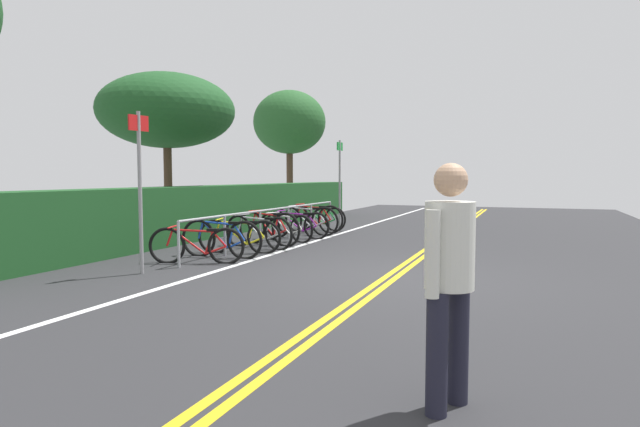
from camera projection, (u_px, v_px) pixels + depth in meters
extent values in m
cube|color=#2B2B2D|center=(391.00, 279.00, 8.00)|extent=(38.87, 11.11, 0.05)
cube|color=gold|center=(396.00, 277.00, 7.97)|extent=(34.99, 0.10, 0.00)
cube|color=gold|center=(386.00, 277.00, 8.03)|extent=(34.99, 0.10, 0.00)
cube|color=white|center=(234.00, 266.00, 9.01)|extent=(34.99, 0.12, 0.00)
cylinder|color=#9EA0A5|center=(179.00, 245.00, 8.79)|extent=(0.05, 0.05, 0.77)
cylinder|color=#9EA0A5|center=(225.00, 236.00, 10.12)|extent=(0.05, 0.05, 0.77)
cylinder|color=#9EA0A5|center=(260.00, 229.00, 11.45)|extent=(0.05, 0.05, 0.77)
cylinder|color=#9EA0A5|center=(288.00, 223.00, 12.77)|extent=(0.05, 0.05, 0.77)
cylinder|color=#9EA0A5|center=(311.00, 219.00, 14.10)|extent=(0.05, 0.05, 0.77)
cylinder|color=#9EA0A5|center=(330.00, 215.00, 15.43)|extent=(0.05, 0.05, 0.77)
cylinder|color=#9EA0A5|center=(275.00, 209.00, 12.08)|extent=(7.17, 0.04, 0.04)
torus|color=black|center=(167.00, 246.00, 9.28)|extent=(0.26, 0.65, 0.66)
torus|color=black|center=(226.00, 246.00, 9.22)|extent=(0.26, 0.65, 0.66)
cylinder|color=red|center=(189.00, 242.00, 9.25)|extent=(0.22, 0.58, 0.45)
cylinder|color=red|center=(193.00, 231.00, 9.23)|extent=(0.26, 0.69, 0.07)
cylinder|color=red|center=(209.00, 243.00, 9.23)|extent=(0.09, 0.17, 0.41)
cylinder|color=red|center=(216.00, 250.00, 9.23)|extent=(0.15, 0.37, 0.17)
cylinder|color=red|center=(219.00, 239.00, 9.21)|extent=(0.12, 0.26, 0.28)
cylinder|color=red|center=(170.00, 238.00, 9.27)|extent=(0.08, 0.14, 0.30)
cube|color=black|center=(213.00, 230.00, 9.21)|extent=(0.14, 0.22, 0.05)
cylinder|color=red|center=(172.00, 227.00, 9.25)|extent=(0.45, 0.17, 0.03)
torus|color=black|center=(199.00, 238.00, 10.08)|extent=(0.09, 0.74, 0.74)
torus|color=black|center=(244.00, 240.00, 9.76)|extent=(0.09, 0.74, 0.74)
cylinder|color=#1947B7|center=(215.00, 235.00, 9.96)|extent=(0.06, 0.56, 0.50)
cylinder|color=#1947B7|center=(218.00, 223.00, 9.92)|extent=(0.07, 0.67, 0.07)
cylinder|color=#1947B7|center=(231.00, 236.00, 9.85)|extent=(0.04, 0.16, 0.45)
cylinder|color=#1947B7|center=(236.00, 244.00, 9.82)|extent=(0.05, 0.36, 0.19)
cylinder|color=#1947B7|center=(239.00, 232.00, 9.79)|extent=(0.05, 0.24, 0.31)
cylinder|color=#1947B7|center=(201.00, 230.00, 10.05)|extent=(0.04, 0.13, 0.33)
cube|color=black|center=(234.00, 223.00, 9.81)|extent=(0.09, 0.20, 0.05)
cylinder|color=#1947B7|center=(203.00, 219.00, 10.02)|extent=(0.46, 0.05, 0.03)
torus|color=black|center=(215.00, 237.00, 10.53)|extent=(0.24, 0.68, 0.69)
torus|color=black|center=(264.00, 237.00, 10.41)|extent=(0.24, 0.68, 0.69)
cylinder|color=yellow|center=(233.00, 233.00, 10.48)|extent=(0.18, 0.56, 0.47)
cylinder|color=yellow|center=(236.00, 223.00, 10.46)|extent=(0.21, 0.67, 0.07)
cylinder|color=yellow|center=(250.00, 234.00, 10.44)|extent=(0.08, 0.17, 0.43)
cylinder|color=yellow|center=(255.00, 241.00, 10.44)|extent=(0.13, 0.36, 0.18)
cylinder|color=yellow|center=(259.00, 231.00, 10.42)|extent=(0.10, 0.25, 0.29)
cylinder|color=yellow|center=(217.00, 229.00, 10.51)|extent=(0.07, 0.14, 0.31)
cube|color=black|center=(253.00, 222.00, 10.42)|extent=(0.13, 0.21, 0.05)
cylinder|color=yellow|center=(220.00, 219.00, 10.49)|extent=(0.45, 0.15, 0.03)
torus|color=black|center=(238.00, 231.00, 11.50)|extent=(0.19, 0.72, 0.72)
torus|color=black|center=(279.00, 234.00, 10.91)|extent=(0.19, 0.72, 0.72)
cylinder|color=silver|center=(253.00, 228.00, 11.27)|extent=(0.15, 0.62, 0.49)
cylinder|color=silver|center=(255.00, 218.00, 11.22)|extent=(0.18, 0.74, 0.07)
cylinder|color=silver|center=(267.00, 230.00, 11.07)|extent=(0.07, 0.18, 0.44)
cylinder|color=silver|center=(271.00, 237.00, 11.02)|extent=(0.11, 0.40, 0.18)
cylinder|color=silver|center=(274.00, 227.00, 10.96)|extent=(0.09, 0.27, 0.30)
cylinder|color=silver|center=(240.00, 224.00, 11.46)|extent=(0.06, 0.15, 0.33)
cube|color=black|center=(269.00, 219.00, 11.02)|extent=(0.12, 0.21, 0.05)
cylinder|color=silver|center=(242.00, 215.00, 11.41)|extent=(0.46, 0.11, 0.03)
torus|color=black|center=(252.00, 228.00, 12.01)|extent=(0.20, 0.76, 0.77)
torus|color=black|center=(286.00, 230.00, 11.49)|extent=(0.20, 0.76, 0.77)
cylinder|color=red|center=(264.00, 225.00, 11.81)|extent=(0.14, 0.54, 0.52)
cylinder|color=red|center=(266.00, 214.00, 11.76)|extent=(0.16, 0.64, 0.07)
cylinder|color=red|center=(276.00, 226.00, 11.64)|extent=(0.07, 0.16, 0.47)
cylinder|color=red|center=(280.00, 233.00, 11.59)|extent=(0.10, 0.35, 0.19)
cylinder|color=red|center=(282.00, 223.00, 11.54)|extent=(0.08, 0.24, 0.32)
cylinder|color=red|center=(254.00, 220.00, 11.97)|extent=(0.06, 0.13, 0.35)
cube|color=black|center=(278.00, 214.00, 11.58)|extent=(0.12, 0.21, 0.05)
cylinder|color=red|center=(255.00, 211.00, 11.93)|extent=(0.46, 0.11, 0.03)
torus|color=black|center=(270.00, 227.00, 12.71)|extent=(0.24, 0.66, 0.67)
torus|color=black|center=(302.00, 229.00, 12.11)|extent=(0.24, 0.66, 0.67)
cylinder|color=white|center=(281.00, 224.00, 12.48)|extent=(0.19, 0.56, 0.46)
cylinder|color=white|center=(283.00, 216.00, 12.43)|extent=(0.22, 0.66, 0.07)
cylinder|color=white|center=(292.00, 226.00, 12.27)|extent=(0.08, 0.17, 0.41)
cylinder|color=white|center=(296.00, 232.00, 12.22)|extent=(0.13, 0.36, 0.17)
cylinder|color=white|center=(298.00, 223.00, 12.16)|extent=(0.10, 0.25, 0.29)
cylinder|color=white|center=(271.00, 221.00, 12.67)|extent=(0.07, 0.14, 0.30)
cube|color=black|center=(294.00, 216.00, 12.22)|extent=(0.13, 0.21, 0.05)
cylinder|color=white|center=(273.00, 213.00, 12.63)|extent=(0.45, 0.15, 0.03)
torus|color=black|center=(278.00, 224.00, 13.23)|extent=(0.07, 0.69, 0.69)
torus|color=black|center=(316.00, 226.00, 12.81)|extent=(0.07, 0.69, 0.69)
cylinder|color=purple|center=(292.00, 222.00, 13.07)|extent=(0.05, 0.61, 0.47)
cylinder|color=purple|center=(294.00, 214.00, 13.03)|extent=(0.05, 0.72, 0.07)
cylinder|color=purple|center=(305.00, 223.00, 12.93)|extent=(0.04, 0.17, 0.42)
cylinder|color=purple|center=(309.00, 229.00, 12.89)|extent=(0.04, 0.38, 0.18)
cylinder|color=purple|center=(312.00, 220.00, 12.85)|extent=(0.04, 0.26, 0.29)
cylinder|color=purple|center=(279.00, 219.00, 13.20)|extent=(0.04, 0.14, 0.31)
cube|color=black|center=(308.00, 214.00, 12.88)|extent=(0.08, 0.20, 0.05)
cylinder|color=purple|center=(281.00, 211.00, 13.16)|extent=(0.46, 0.04, 0.03)
torus|color=black|center=(289.00, 220.00, 13.92)|extent=(0.06, 0.77, 0.77)
torus|color=black|center=(325.00, 222.00, 13.55)|extent=(0.06, 0.77, 0.77)
cylinder|color=silver|center=(302.00, 218.00, 13.78)|extent=(0.04, 0.58, 0.53)
cylinder|color=silver|center=(304.00, 209.00, 13.73)|extent=(0.04, 0.69, 0.07)
cylinder|color=silver|center=(314.00, 219.00, 13.65)|extent=(0.04, 0.17, 0.47)
cylinder|color=silver|center=(318.00, 225.00, 13.62)|extent=(0.04, 0.37, 0.19)
cylinder|color=silver|center=(321.00, 216.00, 13.58)|extent=(0.04, 0.25, 0.32)
cylinder|color=silver|center=(290.00, 214.00, 13.89)|extent=(0.04, 0.14, 0.35)
cube|color=black|center=(317.00, 209.00, 13.61)|extent=(0.08, 0.20, 0.05)
cylinder|color=silver|center=(292.00, 206.00, 13.86)|extent=(0.46, 0.03, 0.03)
torus|color=black|center=(297.00, 218.00, 14.67)|extent=(0.14, 0.78, 0.77)
torus|color=black|center=(330.00, 220.00, 14.18)|extent=(0.14, 0.78, 0.77)
cylinder|color=red|center=(309.00, 215.00, 14.48)|extent=(0.10, 0.60, 0.53)
cylinder|color=red|center=(311.00, 207.00, 14.43)|extent=(0.11, 0.71, 0.07)
cylinder|color=red|center=(321.00, 217.00, 14.31)|extent=(0.05, 0.17, 0.48)
cylinder|color=red|center=(324.00, 222.00, 14.27)|extent=(0.08, 0.38, 0.19)
cylinder|color=red|center=(327.00, 214.00, 14.22)|extent=(0.06, 0.26, 0.33)
cylinder|color=red|center=(298.00, 212.00, 14.63)|extent=(0.05, 0.14, 0.35)
cube|color=black|center=(323.00, 207.00, 14.26)|extent=(0.10, 0.21, 0.05)
cylinder|color=red|center=(300.00, 204.00, 14.59)|extent=(0.46, 0.08, 0.03)
torus|color=black|center=(304.00, 218.00, 15.27)|extent=(0.16, 0.69, 0.69)
torus|color=black|center=(335.00, 219.00, 14.75)|extent=(0.16, 0.69, 0.69)
cylinder|color=#198C38|center=(315.00, 216.00, 15.07)|extent=(0.12, 0.59, 0.47)
cylinder|color=#198C38|center=(317.00, 209.00, 15.02)|extent=(0.14, 0.70, 0.07)
cylinder|color=#198C38|center=(326.00, 217.00, 14.89)|extent=(0.06, 0.17, 0.42)
cylinder|color=#198C38|center=(329.00, 222.00, 14.84)|extent=(0.09, 0.38, 0.18)
cylinder|color=#198C38|center=(332.00, 215.00, 14.79)|extent=(0.07, 0.26, 0.29)
cylinder|color=#198C38|center=(305.00, 213.00, 15.23)|extent=(0.06, 0.14, 0.31)
cube|color=black|center=(328.00, 209.00, 14.84)|extent=(0.11, 0.21, 0.05)
cylinder|color=#198C38|center=(307.00, 206.00, 15.19)|extent=(0.46, 0.10, 0.03)
cylinder|color=#1E1E2D|center=(437.00, 354.00, 3.35)|extent=(0.14, 0.14, 0.80)
cylinder|color=#1E1E2D|center=(458.00, 345.00, 3.54)|extent=(0.14, 0.14, 0.80)
cylinder|color=silver|center=(450.00, 245.00, 3.40)|extent=(0.32, 0.32, 0.57)
sphere|color=tan|center=(451.00, 180.00, 3.37)|extent=(0.22, 0.22, 0.22)
cylinder|color=silver|center=(433.00, 254.00, 3.26)|extent=(0.09, 0.09, 0.55)
cylinder|color=silver|center=(465.00, 248.00, 3.55)|extent=(0.09, 0.09, 0.55)
cylinder|color=gray|center=(140.00, 193.00, 8.18)|extent=(0.06, 0.06, 2.52)
cube|color=red|center=(138.00, 123.00, 8.10)|extent=(0.36, 0.10, 0.24)
cylinder|color=gray|center=(340.00, 184.00, 15.58)|extent=(0.06, 0.06, 2.58)
cube|color=#198C33|center=(340.00, 146.00, 15.50)|extent=(0.36, 0.06, 0.24)
cube|color=#1C4C21|center=(228.00, 209.00, 14.28)|extent=(16.17, 0.89, 1.28)
cylinder|color=#473323|center=(168.00, 190.00, 13.47)|extent=(0.21, 0.21, 2.33)
ellipsoid|color=#1C4C21|center=(167.00, 111.00, 13.32)|extent=(3.42, 3.42, 1.87)
cylinder|color=#473323|center=(290.00, 183.00, 21.04)|extent=(0.26, 0.26, 2.53)
ellipsoid|color=#235626|center=(290.00, 122.00, 20.87)|extent=(2.86, 2.86, 2.49)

